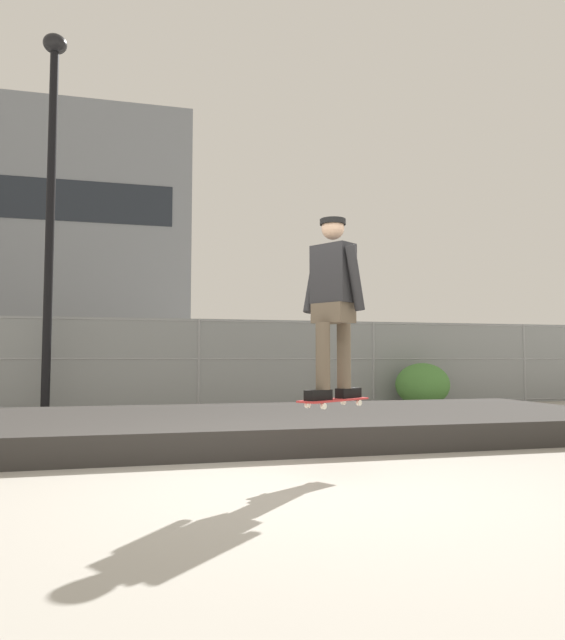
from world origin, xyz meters
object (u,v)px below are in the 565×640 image
(skater, at_px, (333,296))
(shrub_left, at_px, (423,385))
(parked_car_near, at_px, (60,366))
(parked_car_mid, at_px, (323,365))
(parked_car_far, at_px, (532,365))
(skateboard, at_px, (334,400))
(street_lamp, at_px, (51,176))

(skater, height_order, shrub_left, skater)
(parked_car_near, xyz_separation_m, parked_car_mid, (6.97, 0.29, 0.00))
(parked_car_far, bearing_deg, parked_car_mid, 179.86)
(skateboard, relative_size, shrub_left, 0.65)
(parked_car_far, height_order, shrub_left, parked_car_far)
(skater, height_order, parked_car_near, skater)
(parked_car_mid, bearing_deg, street_lamp, -147.96)
(street_lamp, distance_m, parked_car_near, 5.34)
(parked_car_far, bearing_deg, parked_car_near, -178.85)
(skateboard, distance_m, parked_car_mid, 11.15)
(parked_car_far, bearing_deg, street_lamp, -162.86)
(skater, bearing_deg, street_lamp, 117.66)
(skater, distance_m, parked_car_far, 14.75)
(skateboard, bearing_deg, parked_car_far, 46.08)
(skateboard, distance_m, parked_car_far, 14.73)
(street_lamp, bearing_deg, parked_car_far, 17.14)
(skateboard, height_order, parked_car_near, parked_car_near)
(skateboard, distance_m, parked_car_near, 10.95)
(skateboard, distance_m, skater, 0.95)
(parked_car_far, bearing_deg, shrub_left, -144.85)
(skateboard, bearing_deg, skater, 0.00)
(parked_car_mid, bearing_deg, skater, -107.53)
(skateboard, height_order, parked_car_far, parked_car_far)
(street_lamp, bearing_deg, parked_car_near, 93.64)
(skater, distance_m, street_lamp, 7.80)
(street_lamp, height_order, parked_car_mid, street_lamp)
(parked_car_far, bearing_deg, skater, -133.92)
(street_lamp, xyz_separation_m, parked_car_near, (-0.25, 3.91, -3.62))
(street_lamp, relative_size, parked_car_near, 1.63)
(skater, xyz_separation_m, parked_car_near, (-3.62, 10.33, -0.75))
(parked_car_near, distance_m, shrub_left, 8.80)
(skater, relative_size, shrub_left, 1.39)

